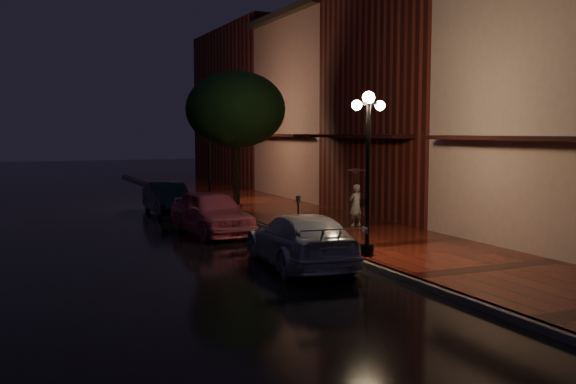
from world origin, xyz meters
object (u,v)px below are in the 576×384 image
streetlamp_far (209,150)px  pink_car (212,212)px  navy_car (168,198)px  silver_car (300,240)px  streetlamp_near (368,163)px  woman_with_umbrella (356,187)px  parking_meter (298,211)px  street_tree (236,112)px

streetlamp_far → pink_car: 8.54m
navy_car → silver_car: 11.66m
streetlamp_near → silver_car: streetlamp_near is taller
pink_car → streetlamp_near: bearing=-71.9°
woman_with_umbrella → parking_meter: size_ratio=1.63×
streetlamp_far → parking_meter: streetlamp_far is taller
silver_car → streetlamp_near: bearing=-179.4°
navy_car → streetlamp_near: bearing=-77.2°
woman_with_umbrella → parking_meter: (-2.67, -0.96, -0.59)m
woman_with_umbrella → streetlamp_near: bearing=52.3°
streetlamp_far → street_tree: street_tree is taller
streetlamp_near → navy_car: bearing=101.9°
streetlamp_far → parking_meter: size_ratio=3.45×
streetlamp_far → parking_meter: 10.27m
navy_car → woman_with_umbrella: 8.60m
navy_car → woman_with_umbrella: woman_with_umbrella is taller
street_tree → woman_with_umbrella: size_ratio=2.85×
streetlamp_near → navy_car: 12.24m
woman_with_umbrella → navy_car: bearing=-65.5°
navy_car → woman_with_umbrella: (4.95, -6.99, 0.83)m
pink_car → navy_car: pink_car is taller
street_tree → woman_with_umbrella: 7.09m
street_tree → pink_car: (-2.65, -4.98, -3.50)m
streetlamp_far → street_tree: (0.26, -3.01, 1.64)m
streetlamp_far → navy_car: streetlamp_far is taller
pink_car → silver_car: pink_car is taller
streetlamp_far → silver_car: (-1.86, -13.82, -1.92)m
streetlamp_near → street_tree: size_ratio=0.74×
pink_car → woman_with_umbrella: size_ratio=2.16×
parking_meter → woman_with_umbrella: bearing=0.7°
streetlamp_near → street_tree: bearing=88.7°
street_tree → navy_car: bearing=163.0°
pink_car → navy_car: (-0.10, 5.81, -0.08)m
pink_car → woman_with_umbrella: (4.85, -1.18, 0.75)m
streetlamp_near → parking_meter: size_ratio=3.45×
street_tree → navy_car: (-2.74, 0.84, -3.58)m
woman_with_umbrella → street_tree: bearing=-81.0°
streetlamp_far → navy_car: (-2.48, -2.17, -1.94)m
silver_car → parking_meter: bearing=-108.0°
pink_car → woman_with_umbrella: woman_with_umbrella is taller
navy_car → parking_meter: parking_meter is taller
pink_car → silver_car: size_ratio=0.94×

